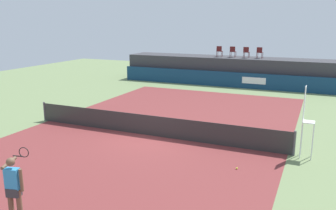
% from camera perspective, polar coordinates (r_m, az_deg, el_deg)
% --- Properties ---
extents(ground_plane, '(48.00, 48.00, 0.00)m').
position_cam_1_polar(ground_plane, '(18.87, 1.25, -2.32)').
color(ground_plane, '#6B7F51').
extents(court_inner, '(12.00, 22.00, 0.00)m').
position_cam_1_polar(court_inner, '(16.25, -2.80, -4.93)').
color(court_inner, maroon).
rests_on(court_inner, ground).
extents(sponsor_wall, '(18.00, 0.22, 1.20)m').
position_cam_1_polar(sponsor_wall, '(28.52, 9.37, 4.11)').
color(sponsor_wall, navy).
rests_on(sponsor_wall, ground).
extents(spectator_platform, '(18.00, 2.80, 2.20)m').
position_cam_1_polar(spectator_platform, '(30.18, 10.25, 5.54)').
color(spectator_platform, '#38383D').
rests_on(spectator_platform, ground).
extents(spectator_chair_far_left, '(0.45, 0.45, 0.89)m').
position_cam_1_polar(spectator_chair_far_left, '(30.14, 8.31, 8.65)').
color(spectator_chair_far_left, '#561919').
rests_on(spectator_chair_far_left, spectator_platform).
extents(spectator_chair_left, '(0.44, 0.44, 0.89)m').
position_cam_1_polar(spectator_chair_left, '(29.90, 10.43, 8.53)').
color(spectator_chair_left, '#561919').
rests_on(spectator_chair_left, spectator_platform).
extents(spectator_chair_center, '(0.45, 0.45, 0.89)m').
position_cam_1_polar(spectator_chair_center, '(29.56, 12.53, 8.39)').
color(spectator_chair_center, '#561919').
rests_on(spectator_chair_center, spectator_platform).
extents(spectator_chair_right, '(0.47, 0.47, 0.89)m').
position_cam_1_polar(spectator_chair_right, '(29.52, 14.59, 8.27)').
color(spectator_chair_right, '#561919').
rests_on(spectator_chair_right, spectator_platform).
extents(umpire_chair, '(0.45, 0.45, 2.76)m').
position_cam_1_polar(umpire_chair, '(14.25, 21.39, -1.84)').
color(umpire_chair, white).
rests_on(umpire_chair, ground).
extents(tennis_net, '(12.40, 0.02, 0.95)m').
position_cam_1_polar(tennis_net, '(16.11, -2.82, -3.33)').
color(tennis_net, '#2D2D2D').
rests_on(tennis_net, ground).
extents(net_post_near, '(0.10, 0.10, 1.00)m').
position_cam_1_polar(net_post_near, '(19.58, -19.30, -0.98)').
color(net_post_near, '#4C4C51').
rests_on(net_post_near, ground).
extents(net_post_far, '(0.10, 0.10, 1.00)m').
position_cam_1_polar(net_post_far, '(14.56, 19.72, -5.85)').
color(net_post_far, '#4C4C51').
rests_on(net_post_far, ground).
extents(tennis_player, '(0.90, 1.11, 1.77)m').
position_cam_1_polar(tennis_player, '(10.10, -23.62, -12.03)').
color(tennis_player, white).
rests_on(tennis_player, court_inner).
extents(tennis_ball, '(0.07, 0.07, 0.07)m').
position_cam_1_polar(tennis_ball, '(12.90, 11.05, -10.00)').
color(tennis_ball, '#D8EA33').
rests_on(tennis_ball, court_inner).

